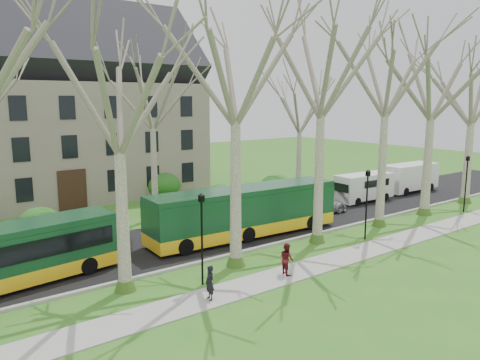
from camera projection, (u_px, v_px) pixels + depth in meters
name	position (u px, v px, depth m)	size (l,w,h in m)	color
ground	(283.00, 254.00, 26.43)	(120.00, 120.00, 0.00)	#307320
sidewalk	(315.00, 266.00, 24.46)	(70.00, 2.00, 0.06)	gray
road	(226.00, 232.00, 30.75)	(80.00, 8.00, 0.06)	black
curb	(266.00, 246.00, 27.60)	(80.00, 0.25, 0.14)	#A5A39E
building	(46.00, 106.00, 40.37)	(26.50, 12.20, 16.00)	gray
tree_row_verge	(281.00, 130.00, 25.47)	(49.00, 7.00, 14.00)	gray
tree_row_far	(166.00, 137.00, 33.27)	(33.00, 7.00, 12.00)	gray
lamp_row	(296.00, 213.00, 25.20)	(36.22, 0.22, 4.30)	black
hedges	(108.00, 204.00, 34.50)	(30.60, 8.60, 2.00)	#2E5D1A
bus_follow	(245.00, 211.00, 29.48)	(12.85, 2.68, 3.21)	#124223
sedan	(317.00, 204.00, 35.55)	(1.96, 4.83, 1.40)	silver
van_a	(364.00, 188.00, 39.58)	(5.39, 1.96, 2.35)	white
van_b	(410.00, 178.00, 43.75)	(5.97, 2.17, 2.61)	white
pedestrian_a	(210.00, 283.00, 20.17)	(0.55, 0.36, 1.51)	black
pedestrian_b	(287.00, 259.00, 23.10)	(0.77, 0.60, 1.59)	#5C151C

